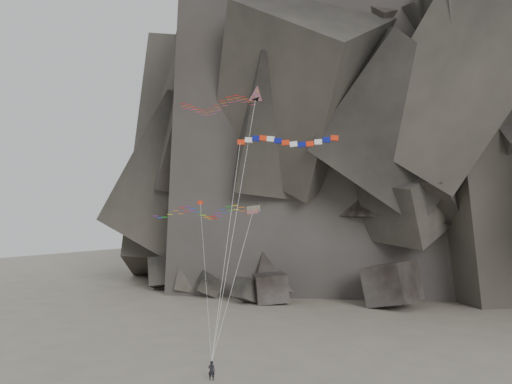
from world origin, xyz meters
The scene contains 8 objects.
ground centered at (0.00, 0.00, 0.00)m, with size 260.00×260.00×0.00m, color gray.
headland centered at (0.00, 70.00, 42.00)m, with size 110.00×70.00×84.00m, color #4B463D, non-canonical shape.
boulder_field centered at (-11.84, 36.29, 2.66)m, with size 84.68×18.89×8.64m.
kite_flyer centered at (2.61, -7.07, 0.97)m, with size 0.68×0.45×1.94m, color black.
delta_kite centered at (-4.19, 3.24, 26.57)m, with size 11.73×11.71×26.63m.
banner_kite centered at (5.18, 2.50, 21.81)m, with size 9.60×12.11×20.95m.
parafoil_kite centered at (-6.69, 3.94, 14.71)m, with size 16.44×11.49×13.89m.
pennant_kite centered at (-3.07, -0.55, 13.40)m, with size 7.07×7.86×14.34m.
Camera 1 is at (30.79, -48.94, 14.72)m, focal length 40.00 mm.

